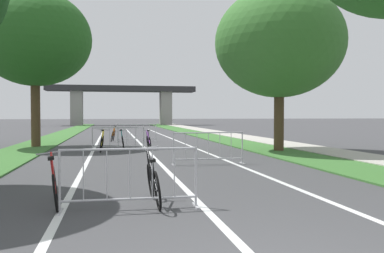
{
  "coord_description": "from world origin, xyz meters",
  "views": [
    {
      "loc": [
        -1.55,
        -3.34,
        1.61
      ],
      "look_at": [
        0.93,
        9.08,
        1.24
      ],
      "focal_mm": 37.54,
      "sensor_mm": 36.0,
      "label": 1
    }
  ],
  "objects_px": {
    "crowd_barrier_nearest": "(130,179)",
    "crowd_barrier_fourth": "(137,133)",
    "bicycle_red_0": "(55,185)",
    "bicycle_black_1": "(153,183)",
    "bicycle_orange_5": "(113,135)",
    "tree_left_pine_far": "(35,39)",
    "bicycle_yellow_4": "(102,143)",
    "tree_right_cypress_far": "(279,43)",
    "bicycle_teal_3": "(123,142)",
    "bicycle_purple_2": "(149,142)",
    "crowd_barrier_third": "(118,139)",
    "crowd_barrier_second": "(208,148)"
  },
  "relations": [
    {
      "from": "tree_left_pine_far",
      "to": "crowd_barrier_second",
      "type": "bearing_deg",
      "value": -50.77
    },
    {
      "from": "crowd_barrier_fourth",
      "to": "bicycle_yellow_4",
      "type": "relative_size",
      "value": 1.33
    },
    {
      "from": "bicycle_black_1",
      "to": "bicycle_orange_5",
      "type": "height_order",
      "value": "bicycle_black_1"
    },
    {
      "from": "tree_right_cypress_far",
      "to": "crowd_barrier_nearest",
      "type": "relative_size",
      "value": 3.03
    },
    {
      "from": "tree_right_cypress_far",
      "to": "bicycle_yellow_4",
      "type": "distance_m",
      "value": 8.87
    },
    {
      "from": "tree_left_pine_far",
      "to": "tree_right_cypress_far",
      "type": "xyz_separation_m",
      "value": [
        10.84,
        -4.43,
        -0.59
      ]
    },
    {
      "from": "bicycle_red_0",
      "to": "bicycle_black_1",
      "type": "distance_m",
      "value": 1.74
    },
    {
      "from": "bicycle_yellow_4",
      "to": "bicycle_orange_5",
      "type": "relative_size",
      "value": 1.09
    },
    {
      "from": "bicycle_yellow_4",
      "to": "bicycle_orange_5",
      "type": "bearing_deg",
      "value": 87.64
    },
    {
      "from": "tree_left_pine_far",
      "to": "crowd_barrier_second",
      "type": "relative_size",
      "value": 3.27
    },
    {
      "from": "crowd_barrier_nearest",
      "to": "bicycle_purple_2",
      "type": "height_order",
      "value": "crowd_barrier_nearest"
    },
    {
      "from": "tree_left_pine_far",
      "to": "bicycle_red_0",
      "type": "relative_size",
      "value": 4.46
    },
    {
      "from": "bicycle_red_0",
      "to": "bicycle_yellow_4",
      "type": "relative_size",
      "value": 0.97
    },
    {
      "from": "bicycle_orange_5",
      "to": "bicycle_red_0",
      "type": "bearing_deg",
      "value": 92.91
    },
    {
      "from": "crowd_barrier_fourth",
      "to": "bicycle_black_1",
      "type": "xyz_separation_m",
      "value": [
        -0.73,
        -16.9,
        -0.14
      ]
    },
    {
      "from": "bicycle_black_1",
      "to": "bicycle_orange_5",
      "type": "distance_m",
      "value": 17.47
    },
    {
      "from": "crowd_barrier_second",
      "to": "bicycle_teal_3",
      "type": "distance_m",
      "value": 6.74
    },
    {
      "from": "tree_right_cypress_far",
      "to": "crowd_barrier_third",
      "type": "bearing_deg",
      "value": 164.41
    },
    {
      "from": "crowd_barrier_second",
      "to": "crowd_barrier_third",
      "type": "bearing_deg",
      "value": 115.81
    },
    {
      "from": "crowd_barrier_third",
      "to": "bicycle_yellow_4",
      "type": "height_order",
      "value": "crowd_barrier_third"
    },
    {
      "from": "bicycle_orange_5",
      "to": "bicycle_purple_2",
      "type": "bearing_deg",
      "value": 111.78
    },
    {
      "from": "bicycle_red_0",
      "to": "bicycle_purple_2",
      "type": "distance_m",
      "value": 11.7
    },
    {
      "from": "bicycle_red_0",
      "to": "bicycle_orange_5",
      "type": "height_order",
      "value": "bicycle_orange_5"
    },
    {
      "from": "crowd_barrier_second",
      "to": "crowd_barrier_third",
      "type": "relative_size",
      "value": 1.0
    },
    {
      "from": "tree_right_cypress_far",
      "to": "crowd_barrier_fourth",
      "type": "relative_size",
      "value": 3.01
    },
    {
      "from": "tree_left_pine_far",
      "to": "bicycle_yellow_4",
      "type": "relative_size",
      "value": 4.31
    },
    {
      "from": "crowd_barrier_nearest",
      "to": "crowd_barrier_second",
      "type": "height_order",
      "value": "same"
    },
    {
      "from": "crowd_barrier_fourth",
      "to": "bicycle_purple_2",
      "type": "relative_size",
      "value": 1.44
    },
    {
      "from": "crowd_barrier_nearest",
      "to": "bicycle_yellow_4",
      "type": "distance_m",
      "value": 11.01
    },
    {
      "from": "bicycle_black_1",
      "to": "bicycle_orange_5",
      "type": "xyz_separation_m",
      "value": [
        -0.65,
        17.46,
        -0.0
      ]
    },
    {
      "from": "tree_left_pine_far",
      "to": "bicycle_purple_2",
      "type": "relative_size",
      "value": 4.68
    },
    {
      "from": "crowd_barrier_nearest",
      "to": "bicycle_orange_5",
      "type": "xyz_separation_m",
      "value": [
        -0.22,
        17.81,
        -0.14
      ]
    },
    {
      "from": "crowd_barrier_third",
      "to": "bicycle_purple_2",
      "type": "bearing_deg",
      "value": 16.68
    },
    {
      "from": "tree_left_pine_far",
      "to": "crowd_barrier_nearest",
      "type": "height_order",
      "value": "tree_left_pine_far"
    },
    {
      "from": "crowd_barrier_second",
      "to": "bicycle_purple_2",
      "type": "xyz_separation_m",
      "value": [
        -1.38,
        6.17,
        -0.17
      ]
    },
    {
      "from": "tree_left_pine_far",
      "to": "bicycle_orange_5",
      "type": "relative_size",
      "value": 4.69
    },
    {
      "from": "tree_right_cypress_far",
      "to": "bicycle_black_1",
      "type": "xyz_separation_m",
      "value": [
        -6.44,
        -9.23,
        -4.35
      ]
    },
    {
      "from": "bicycle_red_0",
      "to": "bicycle_purple_2",
      "type": "height_order",
      "value": "bicycle_red_0"
    },
    {
      "from": "crowd_barrier_nearest",
      "to": "crowd_barrier_fourth",
      "type": "height_order",
      "value": "same"
    },
    {
      "from": "bicycle_red_0",
      "to": "tree_right_cypress_far",
      "type": "bearing_deg",
      "value": 40.23
    },
    {
      "from": "tree_left_pine_far",
      "to": "crowd_barrier_second",
      "type": "height_order",
      "value": "tree_left_pine_far"
    },
    {
      "from": "crowd_barrier_second",
      "to": "bicycle_yellow_4",
      "type": "relative_size",
      "value": 1.32
    },
    {
      "from": "crowd_barrier_fourth",
      "to": "bicycle_orange_5",
      "type": "xyz_separation_m",
      "value": [
        -1.39,
        0.55,
        -0.14
      ]
    },
    {
      "from": "crowd_barrier_fourth",
      "to": "bicycle_purple_2",
      "type": "height_order",
      "value": "crowd_barrier_fourth"
    },
    {
      "from": "crowd_barrier_fourth",
      "to": "bicycle_teal_3",
      "type": "height_order",
      "value": "crowd_barrier_fourth"
    },
    {
      "from": "bicycle_teal_3",
      "to": "tree_left_pine_far",
      "type": "bearing_deg",
      "value": 155.85
    },
    {
      "from": "crowd_barrier_third",
      "to": "crowd_barrier_fourth",
      "type": "height_order",
      "value": "same"
    },
    {
      "from": "bicycle_purple_2",
      "to": "bicycle_black_1",
      "type": "bearing_deg",
      "value": -95.57
    },
    {
      "from": "tree_right_cypress_far",
      "to": "crowd_barrier_fourth",
      "type": "xyz_separation_m",
      "value": [
        -5.7,
        7.67,
        -4.21
      ]
    },
    {
      "from": "tree_right_cypress_far",
      "to": "bicycle_orange_5",
      "type": "relative_size",
      "value": 4.35
    }
  ]
}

